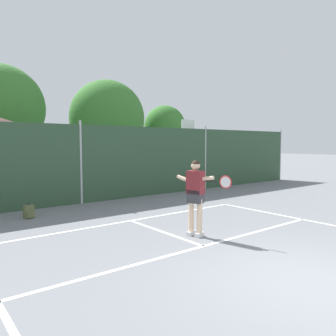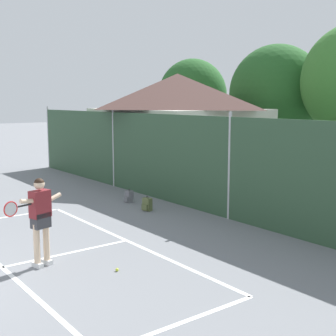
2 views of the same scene
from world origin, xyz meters
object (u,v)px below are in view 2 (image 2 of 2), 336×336
tennis_ball (117,270)px  backpack_olive (147,205)px  backpack_grey (129,197)px  tennis_player (40,214)px

tennis_ball → backpack_olive: 5.17m
backpack_grey → backpack_olive: (1.36, -0.19, 0.00)m
tennis_ball → backpack_grey: size_ratio=0.14×
tennis_player → backpack_olive: (-2.67, 4.50, -0.92)m
backpack_grey → tennis_ball: bearing=-34.6°
backpack_grey → backpack_olive: 1.37m
tennis_player → backpack_grey: tennis_player is taller
tennis_player → tennis_ball: 1.95m
tennis_player → tennis_ball: size_ratio=28.10×
tennis_ball → backpack_grey: backpack_grey is taller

